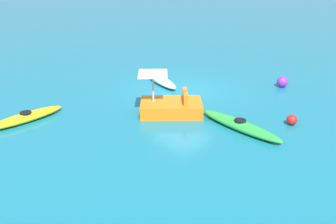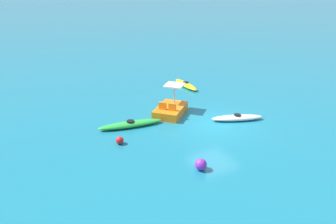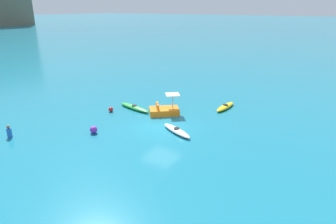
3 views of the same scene
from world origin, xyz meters
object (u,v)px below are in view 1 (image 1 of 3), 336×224
at_px(kayak_white, 161,80).
at_px(buoy_purple, 282,82).
at_px(buoy_red, 292,120).
at_px(kayak_yellow, 26,117).
at_px(pedal_boat_orange, 171,106).
at_px(kayak_green, 240,125).

bearing_deg(kayak_white, buoy_purple, 124.20).
height_order(buoy_purple, buoy_red, buoy_purple).
xyz_separation_m(kayak_yellow, buoy_purple, (-10.09, 5.64, 0.10)).
bearing_deg(pedal_boat_orange, buoy_purple, 161.96).
bearing_deg(kayak_yellow, pedal_boat_orange, 137.99).
bearing_deg(buoy_purple, kayak_green, 9.14).
distance_m(kayak_white, pedal_boat_orange, 3.96).
xyz_separation_m(pedal_boat_orange, buoy_red, (-2.06, 4.11, -0.14)).
bearing_deg(pedal_boat_orange, buoy_red, 116.63).
bearing_deg(kayak_green, kayak_white, -111.22).
height_order(kayak_green, buoy_purple, buoy_purple).
xyz_separation_m(kayak_green, kayak_yellow, (4.57, -6.53, 0.00)).
bearing_deg(kayak_yellow, kayak_white, 173.34).
relative_size(kayak_green, buoy_red, 9.29).
bearing_deg(kayak_white, pedal_boat_orange, 46.93).
distance_m(kayak_green, buoy_red, 2.03).
height_order(kayak_yellow, pedal_boat_orange, pedal_boat_orange).
bearing_deg(kayak_white, kayak_yellow, -6.66).
relative_size(kayak_yellow, pedal_boat_orange, 1.08).
xyz_separation_m(kayak_green, buoy_purple, (-5.52, -0.89, 0.10)).
distance_m(kayak_white, kayak_green, 6.15).
relative_size(kayak_white, kayak_yellow, 1.00).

